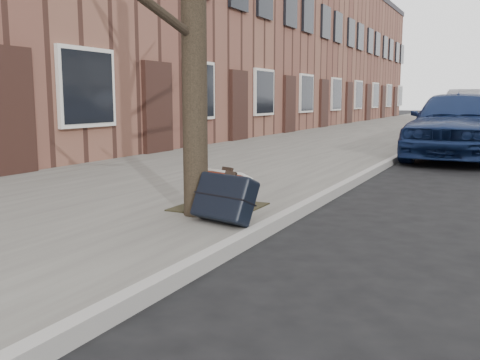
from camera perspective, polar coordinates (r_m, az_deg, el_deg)
The scene contains 8 objects.
ground at distance 4.11m, azimuth 14.72°, elevation -10.03°, with size 120.00×120.00×0.00m, color black.
near_sidewalk at distance 19.38m, azimuth 13.10°, elevation 4.78°, with size 5.00×70.00×0.12m, color slate.
house_near at distance 22.47m, azimuth -1.22°, elevation 14.28°, with size 6.80×40.00×7.00m, color brown.
dirt_patch at distance 5.85m, azimuth -2.27°, elevation -2.88°, with size 0.85×0.85×0.01m, color black.
suitcase_red at distance 5.54m, azimuth -1.99°, elevation -1.27°, with size 0.57×0.16×0.41m, color #9A341E.
suitcase_navy at distance 5.08m, azimuth -1.67°, elevation -1.90°, with size 0.63×0.20×0.45m, color black.
car_near_front at distance 12.57m, azimuth 22.25°, elevation 5.59°, with size 1.80×4.48×1.53m, color #132350.
car_near_mid at distance 15.93m, azimuth 24.12°, elevation 6.05°, with size 1.65×4.73×1.56m, color #A6A9AD.
Camera 1 is at (0.75, -3.82, 1.30)m, focal length 40.00 mm.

